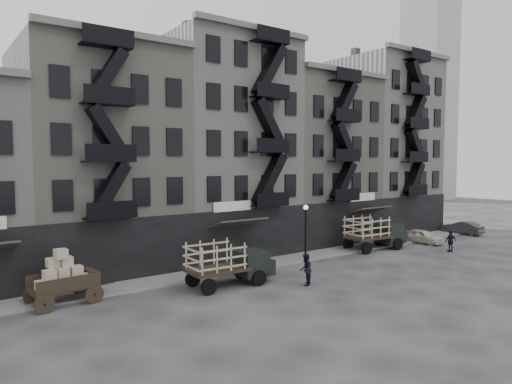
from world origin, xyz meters
TOP-DOWN VIEW (x-y plane):
  - ground at (0.00, 0.00)m, footprint 140.00×140.00m
  - sidewalk at (0.00, 3.75)m, footprint 55.00×2.50m
  - building_midwest at (-10.00, 9.83)m, footprint 10.00×11.35m
  - building_center at (-0.00, 9.82)m, footprint 10.00×11.35m
  - building_mideast at (10.00, 9.83)m, footprint 10.00×11.35m
  - building_east at (20.00, 9.82)m, footprint 10.00×11.35m
  - lamp_post at (3.00, 2.60)m, footprint 0.36×0.36m
  - distant_tower at (60.00, 30.00)m, footprint 8.00×8.00m
  - wagon at (-14.25, 2.61)m, footprint 3.70×2.24m
  - stake_truck_west at (-5.17, 0.49)m, footprint 5.57×2.48m
  - stake_truck_east at (10.95, 2.59)m, footprint 5.94×2.82m
  - car_east at (16.86, 1.90)m, footprint 1.63×3.79m
  - car_far at (24.77, 2.60)m, footprint 1.70×4.12m
  - pedestrian_mid at (-1.37, -2.20)m, footprint 1.19×1.16m
  - policeman at (15.25, -1.77)m, footprint 1.13×0.74m

SIDE VIEW (x-z plane):
  - ground at x=0.00m, z-range 0.00..0.00m
  - sidewalk at x=0.00m, z-range 0.00..0.15m
  - car_east at x=16.86m, z-range 0.00..1.27m
  - car_far at x=24.77m, z-range 0.00..1.33m
  - policeman at x=15.25m, z-range 0.00..1.79m
  - pedestrian_mid at x=-1.37m, z-range 0.00..1.93m
  - stake_truck_west at x=-5.17m, z-range 0.19..2.95m
  - stake_truck_east at x=10.95m, z-range 0.20..3.10m
  - wagon at x=-14.25m, z-range 0.21..3.20m
  - lamp_post at x=3.00m, z-range 0.64..4.92m
  - building_midwest at x=-10.00m, z-range -0.60..15.60m
  - building_mideast at x=10.00m, z-range -0.60..15.60m
  - building_center at x=0.00m, z-range -0.60..17.60m
  - building_east at x=20.00m, z-range -0.60..18.60m
  - distant_tower at x=60.00m, z-range 0.76..66.76m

